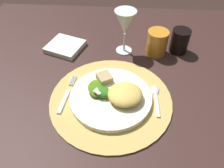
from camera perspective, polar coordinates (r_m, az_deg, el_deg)
dining_table at (r=0.87m, az=-0.82°, el=-5.78°), size 1.16×1.03×0.73m
placemat at (r=0.69m, az=-0.30°, el=-3.94°), size 0.37×0.37×0.01m
dinner_plate at (r=0.68m, az=-0.30°, el=-3.34°), size 0.25×0.25×0.02m
pasta_serving at (r=0.66m, az=3.33°, el=-2.63°), size 0.11×0.10×0.04m
salad_greens at (r=0.68m, az=-3.44°, el=-1.73°), size 0.08×0.09×0.02m
bread_piece at (r=0.71m, az=-1.93°, el=1.54°), size 0.06×0.06×0.02m
fork at (r=0.71m, az=-11.41°, el=-2.79°), size 0.03×0.16×0.00m
spoon at (r=0.71m, az=10.95°, el=-2.72°), size 0.03×0.13×0.01m
napkin at (r=0.90m, az=-11.75°, el=9.26°), size 0.16×0.15×0.02m
wine_glass at (r=0.81m, az=3.32°, el=14.94°), size 0.08×0.08×0.16m
amber_tumbler at (r=0.85m, az=11.27°, el=10.20°), size 0.08×0.08×0.09m
dark_tumbler at (r=0.89m, az=16.71°, el=10.38°), size 0.07×0.07×0.09m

